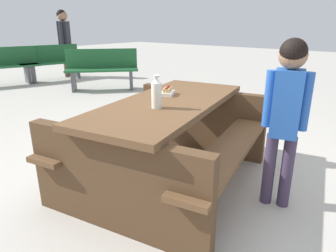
{
  "coord_description": "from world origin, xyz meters",
  "views": [
    {
      "loc": [
        -1.91,
        -1.55,
        1.38
      ],
      "look_at": [
        0.0,
        0.0,
        0.52
      ],
      "focal_mm": 32.14,
      "sensor_mm": 36.0,
      "label": 1
    }
  ],
  "objects_px": {
    "picnic_table": "(168,135)",
    "park_bench_near": "(102,68)",
    "park_bench_mid": "(3,65)",
    "bystander_adult": "(64,35)",
    "park_bench_far": "(51,62)",
    "soda_bottle": "(156,93)",
    "child_in_coat": "(286,104)",
    "hotdog_tray": "(168,92)"
  },
  "relations": [
    {
      "from": "park_bench_mid",
      "to": "bystander_adult",
      "type": "height_order",
      "value": "bystander_adult"
    },
    {
      "from": "hotdog_tray",
      "to": "child_in_coat",
      "type": "xyz_separation_m",
      "value": [
        0.07,
        -1.04,
        0.04
      ]
    },
    {
      "from": "park_bench_mid",
      "to": "bystander_adult",
      "type": "bearing_deg",
      "value": -3.53
    },
    {
      "from": "park_bench_near",
      "to": "hotdog_tray",
      "type": "bearing_deg",
      "value": -120.48
    },
    {
      "from": "park_bench_far",
      "to": "soda_bottle",
      "type": "bearing_deg",
      "value": -112.97
    },
    {
      "from": "hotdog_tray",
      "to": "park_bench_mid",
      "type": "height_order",
      "value": "park_bench_mid"
    },
    {
      "from": "park_bench_near",
      "to": "park_bench_far",
      "type": "distance_m",
      "value": 1.89
    },
    {
      "from": "soda_bottle",
      "to": "park_bench_far",
      "type": "xyz_separation_m",
      "value": [
        2.36,
        5.56,
        -0.42
      ]
    },
    {
      "from": "child_in_coat",
      "to": "park_bench_far",
      "type": "xyz_separation_m",
      "value": [
        1.89,
        6.39,
        -0.37
      ]
    },
    {
      "from": "hotdog_tray",
      "to": "bystander_adult",
      "type": "relative_size",
      "value": 0.12
    },
    {
      "from": "soda_bottle",
      "to": "hotdog_tray",
      "type": "distance_m",
      "value": 0.46
    },
    {
      "from": "child_in_coat",
      "to": "bystander_adult",
      "type": "relative_size",
      "value": 0.76
    },
    {
      "from": "child_in_coat",
      "to": "park_bench_far",
      "type": "distance_m",
      "value": 6.67
    },
    {
      "from": "picnic_table",
      "to": "soda_bottle",
      "type": "relative_size",
      "value": 8.09
    },
    {
      "from": "picnic_table",
      "to": "child_in_coat",
      "type": "height_order",
      "value": "child_in_coat"
    },
    {
      "from": "picnic_table",
      "to": "park_bench_near",
      "type": "relative_size",
      "value": 1.48
    },
    {
      "from": "picnic_table",
      "to": "park_bench_near",
      "type": "distance_m",
      "value": 4.22
    },
    {
      "from": "soda_bottle",
      "to": "park_bench_mid",
      "type": "distance_m",
      "value": 5.98
    },
    {
      "from": "park_bench_mid",
      "to": "child_in_coat",
      "type": "bearing_deg",
      "value": -97.32
    },
    {
      "from": "hotdog_tray",
      "to": "park_bench_mid",
      "type": "bearing_deg",
      "value": 80.62
    },
    {
      "from": "hotdog_tray",
      "to": "child_in_coat",
      "type": "relative_size",
      "value": 0.16
    },
    {
      "from": "picnic_table",
      "to": "bystander_adult",
      "type": "relative_size",
      "value": 1.21
    },
    {
      "from": "bystander_adult",
      "to": "picnic_table",
      "type": "bearing_deg",
      "value": -115.45
    },
    {
      "from": "bystander_adult",
      "to": "child_in_coat",
      "type": "bearing_deg",
      "value": -110.5
    },
    {
      "from": "hotdog_tray",
      "to": "park_bench_far",
      "type": "height_order",
      "value": "park_bench_far"
    },
    {
      "from": "park_bench_mid",
      "to": "bystander_adult",
      "type": "relative_size",
      "value": 0.92
    },
    {
      "from": "hotdog_tray",
      "to": "bystander_adult",
      "type": "distance_m",
      "value": 6.06
    },
    {
      "from": "child_in_coat",
      "to": "park_bench_near",
      "type": "relative_size",
      "value": 0.93
    },
    {
      "from": "hotdog_tray",
      "to": "child_in_coat",
      "type": "bearing_deg",
      "value": -86.06
    },
    {
      "from": "picnic_table",
      "to": "park_bench_near",
      "type": "xyz_separation_m",
      "value": [
        2.2,
        3.6,
        0.0
      ]
    },
    {
      "from": "park_bench_near",
      "to": "bystander_adult",
      "type": "height_order",
      "value": "bystander_adult"
    },
    {
      "from": "hotdog_tray",
      "to": "park_bench_near",
      "type": "height_order",
      "value": "park_bench_near"
    },
    {
      "from": "park_bench_mid",
      "to": "bystander_adult",
      "type": "distance_m",
      "value": 1.72
    },
    {
      "from": "park_bench_far",
      "to": "park_bench_near",
      "type": "bearing_deg",
      "value": -87.74
    },
    {
      "from": "park_bench_near",
      "to": "child_in_coat",
      "type": "bearing_deg",
      "value": -113.57
    },
    {
      "from": "hotdog_tray",
      "to": "park_bench_mid",
      "type": "distance_m",
      "value": 5.69
    },
    {
      "from": "child_in_coat",
      "to": "bystander_adult",
      "type": "xyz_separation_m",
      "value": [
        2.45,
        6.55,
        0.26
      ]
    },
    {
      "from": "soda_bottle",
      "to": "hotdog_tray",
      "type": "relative_size",
      "value": 1.2
    },
    {
      "from": "park_bench_near",
      "to": "bystander_adult",
      "type": "xyz_separation_m",
      "value": [
        0.49,
        2.05,
        0.63
      ]
    },
    {
      "from": "soda_bottle",
      "to": "park_bench_far",
      "type": "bearing_deg",
      "value": 67.03
    },
    {
      "from": "child_in_coat",
      "to": "park_bench_mid",
      "type": "height_order",
      "value": "child_in_coat"
    },
    {
      "from": "soda_bottle",
      "to": "park_bench_mid",
      "type": "relative_size",
      "value": 0.16
    }
  ]
}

